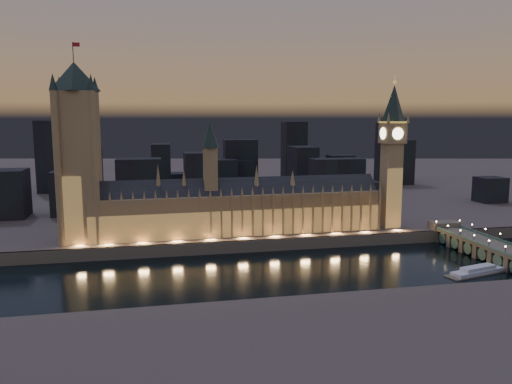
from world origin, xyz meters
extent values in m
plane|color=black|center=(0.00, 0.00, 0.00)|extent=(2000.00, 2000.00, 0.00)
cube|color=#453537|center=(0.00, 520.00, 4.00)|extent=(2000.00, 960.00, 8.00)
cube|color=#555845|center=(0.00, 41.00, 4.00)|extent=(2000.00, 2.50, 8.00)
cube|color=#99795A|center=(-5.19, 62.00, 22.00)|extent=(200.44, 25.09, 28.00)
cube|color=#BC8E48|center=(-5.19, 51.75, 17.00)|extent=(200.00, 0.50, 18.00)
cube|color=black|center=(-5.19, 62.00, 39.00)|extent=(200.35, 21.35, 16.26)
cube|color=#99795A|center=(-25.19, 62.00, 52.00)|extent=(9.00, 9.00, 32.00)
cone|color=#1E302D|center=(-25.19, 62.00, 77.00)|extent=(13.00, 13.00, 18.00)
cube|color=#99795A|center=(-105.19, 51.40, 22.00)|extent=(1.20, 1.20, 28.00)
cone|color=#99795A|center=(-105.19, 52.00, 39.00)|extent=(2.00, 2.00, 6.00)
cube|color=#99795A|center=(-98.05, 51.40, 22.00)|extent=(1.20, 1.20, 28.00)
cone|color=#99795A|center=(-98.05, 52.00, 39.00)|extent=(2.00, 2.00, 6.00)
cube|color=#99795A|center=(-90.90, 51.40, 22.00)|extent=(1.20, 1.20, 28.00)
cone|color=#99795A|center=(-90.90, 52.00, 39.00)|extent=(2.00, 2.00, 6.00)
cube|color=#99795A|center=(-83.76, 51.40, 22.00)|extent=(1.20, 1.20, 28.00)
cone|color=#99795A|center=(-83.76, 52.00, 39.00)|extent=(2.00, 2.00, 6.00)
cube|color=#99795A|center=(-76.62, 51.40, 22.00)|extent=(1.20, 1.20, 28.00)
cone|color=#99795A|center=(-76.62, 52.00, 39.00)|extent=(2.00, 2.00, 6.00)
cube|color=#99795A|center=(-69.48, 51.40, 22.00)|extent=(1.20, 1.20, 28.00)
cone|color=#99795A|center=(-69.48, 52.00, 39.00)|extent=(2.00, 2.00, 6.00)
cube|color=#99795A|center=(-62.33, 51.40, 22.00)|extent=(1.20, 1.20, 28.00)
cone|color=#99795A|center=(-62.33, 52.00, 39.00)|extent=(2.00, 2.00, 6.00)
cube|color=#99795A|center=(-55.19, 51.40, 22.00)|extent=(1.20, 1.20, 28.00)
cone|color=#99795A|center=(-55.19, 52.00, 39.00)|extent=(2.00, 2.00, 6.00)
cube|color=#99795A|center=(-48.05, 51.40, 22.00)|extent=(1.20, 1.20, 28.00)
cone|color=#99795A|center=(-48.05, 52.00, 39.00)|extent=(2.00, 2.00, 6.00)
cube|color=#99795A|center=(-40.90, 51.40, 22.00)|extent=(1.20, 1.20, 28.00)
cone|color=#99795A|center=(-40.90, 52.00, 39.00)|extent=(2.00, 2.00, 6.00)
cube|color=#99795A|center=(-33.76, 51.40, 22.00)|extent=(1.20, 1.20, 28.00)
cone|color=#99795A|center=(-33.76, 52.00, 39.00)|extent=(2.00, 2.00, 6.00)
cube|color=#99795A|center=(-26.62, 51.40, 22.00)|extent=(1.20, 1.20, 28.00)
cone|color=#99795A|center=(-26.62, 52.00, 39.00)|extent=(2.00, 2.00, 6.00)
cube|color=#99795A|center=(-19.48, 51.40, 22.00)|extent=(1.20, 1.20, 28.00)
cone|color=#99795A|center=(-19.48, 52.00, 39.00)|extent=(2.00, 2.00, 6.00)
cube|color=#99795A|center=(-12.33, 51.40, 22.00)|extent=(1.20, 1.20, 28.00)
cone|color=#99795A|center=(-12.33, 52.00, 39.00)|extent=(2.00, 2.00, 6.00)
cube|color=#99795A|center=(-5.19, 51.40, 22.00)|extent=(1.20, 1.20, 28.00)
cone|color=#99795A|center=(-5.19, 52.00, 39.00)|extent=(2.00, 2.00, 6.00)
cube|color=#99795A|center=(1.95, 51.40, 22.00)|extent=(1.20, 1.20, 28.00)
cone|color=#99795A|center=(1.95, 52.00, 39.00)|extent=(2.00, 2.00, 6.00)
cube|color=#99795A|center=(9.10, 51.40, 22.00)|extent=(1.20, 1.20, 28.00)
cone|color=#99795A|center=(9.10, 52.00, 39.00)|extent=(2.00, 2.00, 6.00)
cube|color=#99795A|center=(16.24, 51.40, 22.00)|extent=(1.20, 1.20, 28.00)
cone|color=#99795A|center=(16.24, 52.00, 39.00)|extent=(2.00, 2.00, 6.00)
cube|color=#99795A|center=(23.38, 51.40, 22.00)|extent=(1.20, 1.20, 28.00)
cone|color=#99795A|center=(23.38, 52.00, 39.00)|extent=(2.00, 2.00, 6.00)
cube|color=#99795A|center=(30.52, 51.40, 22.00)|extent=(1.20, 1.20, 28.00)
cone|color=#99795A|center=(30.52, 52.00, 39.00)|extent=(2.00, 2.00, 6.00)
cube|color=#99795A|center=(37.67, 51.40, 22.00)|extent=(1.20, 1.20, 28.00)
cone|color=#99795A|center=(37.67, 52.00, 39.00)|extent=(2.00, 2.00, 6.00)
cube|color=#99795A|center=(44.81, 51.40, 22.00)|extent=(1.20, 1.20, 28.00)
cone|color=#99795A|center=(44.81, 52.00, 39.00)|extent=(2.00, 2.00, 6.00)
cube|color=#99795A|center=(51.95, 51.40, 22.00)|extent=(1.20, 1.20, 28.00)
cone|color=#99795A|center=(51.95, 52.00, 39.00)|extent=(2.00, 2.00, 6.00)
cube|color=#99795A|center=(59.10, 51.40, 22.00)|extent=(1.20, 1.20, 28.00)
cone|color=#99795A|center=(59.10, 52.00, 39.00)|extent=(2.00, 2.00, 6.00)
cube|color=#99795A|center=(66.24, 51.40, 22.00)|extent=(1.20, 1.20, 28.00)
cone|color=#99795A|center=(66.24, 52.00, 39.00)|extent=(2.00, 2.00, 6.00)
cube|color=#99795A|center=(73.38, 51.40, 22.00)|extent=(1.20, 1.20, 28.00)
cone|color=#99795A|center=(73.38, 52.00, 39.00)|extent=(2.00, 2.00, 6.00)
cube|color=#99795A|center=(80.52, 51.40, 22.00)|extent=(1.20, 1.20, 28.00)
cone|color=#99795A|center=(80.52, 52.00, 39.00)|extent=(2.00, 2.00, 6.00)
cube|color=#99795A|center=(87.67, 51.40, 22.00)|extent=(1.20, 1.20, 28.00)
cone|color=#99795A|center=(87.67, 52.00, 39.00)|extent=(2.00, 2.00, 6.00)
cube|color=#99795A|center=(94.81, 51.40, 22.00)|extent=(1.20, 1.20, 28.00)
cone|color=#99795A|center=(94.81, 52.00, 39.00)|extent=(2.00, 2.00, 6.00)
cone|color=#99795A|center=(-60.19, 62.00, 49.00)|extent=(4.40, 4.40, 18.00)
cone|color=#99795A|center=(-43.19, 62.00, 47.00)|extent=(4.40, 4.40, 14.00)
cone|color=#99795A|center=(6.81, 62.00, 48.00)|extent=(4.40, 4.40, 16.00)
cone|color=#99795A|center=(32.81, 62.00, 46.00)|extent=(4.40, 4.40, 12.00)
cube|color=#99795A|center=(-110.00, 62.00, 56.35)|extent=(24.81, 24.81, 96.70)
cube|color=#BC8E48|center=(-110.00, 50.80, 30.00)|extent=(22.00, 0.50, 44.00)
cone|color=#1E302D|center=(-110.00, 62.00, 113.70)|extent=(31.68, 31.68, 18.00)
cylinder|color=black|center=(-110.00, 62.00, 128.70)|extent=(0.50, 0.50, 12.00)
cube|color=#AE182B|center=(-107.80, 62.00, 133.20)|extent=(4.00, 0.15, 2.50)
cylinder|color=#99795A|center=(-121.00, 51.00, 56.35)|extent=(4.40, 4.40, 96.70)
cone|color=#1E302D|center=(-121.00, 51.00, 109.70)|extent=(5.20, 5.20, 10.00)
cylinder|color=#99795A|center=(-121.00, 73.00, 56.35)|extent=(4.40, 4.40, 96.70)
cone|color=#1E302D|center=(-121.00, 73.00, 109.70)|extent=(5.20, 5.20, 10.00)
cylinder|color=#99795A|center=(-99.00, 51.00, 56.35)|extent=(4.40, 4.40, 96.70)
cone|color=#1E302D|center=(-99.00, 51.00, 109.70)|extent=(5.20, 5.20, 10.00)
cylinder|color=#99795A|center=(-99.00, 73.00, 56.35)|extent=(4.40, 4.40, 96.70)
cone|color=#1E302D|center=(-99.00, 73.00, 109.70)|extent=(5.20, 5.20, 10.00)
cube|color=#99795A|center=(108.00, 62.00, 38.84)|extent=(12.77, 12.77, 61.68)
cube|color=#BC8E48|center=(108.00, 55.80, 30.00)|extent=(12.00, 0.50, 44.00)
cube|color=#99795A|center=(108.00, 62.00, 77.03)|extent=(15.00, 15.00, 14.69)
cube|color=#F2C64C|center=(108.00, 62.00, 84.97)|extent=(15.75, 15.75, 1.20)
cone|color=#1E302D|center=(108.00, 62.00, 98.57)|extent=(18.00, 18.00, 26.00)
sphere|color=#F2C64C|center=(108.00, 62.00, 113.07)|extent=(2.80, 2.80, 2.80)
cylinder|color=#F2C64C|center=(108.00, 62.00, 115.57)|extent=(0.40, 0.40, 5.00)
cylinder|color=#FFF2BF|center=(108.00, 54.25, 77.03)|extent=(8.40, 0.50, 8.40)
cylinder|color=#FFF2BF|center=(108.00, 69.75, 77.03)|extent=(8.40, 0.50, 8.40)
cylinder|color=#FFF2BF|center=(100.25, 62.00, 77.03)|extent=(0.50, 8.40, 8.40)
cylinder|color=#FFF2BF|center=(115.75, 62.00, 77.03)|extent=(0.50, 8.40, 8.40)
cone|color=#99795A|center=(100.50, 54.50, 88.37)|extent=(2.60, 2.60, 8.00)
cone|color=#99795A|center=(100.50, 69.50, 88.37)|extent=(2.60, 2.60, 8.00)
cone|color=#99795A|center=(115.50, 54.50, 88.37)|extent=(2.60, 2.60, 8.00)
cone|color=#99795A|center=(115.50, 69.50, 88.37)|extent=(2.60, 2.60, 8.00)
cube|color=#555845|center=(142.45, -10.00, 9.50)|extent=(19.43, 100.00, 1.60)
cube|color=#336254|center=(133.13, -10.00, 10.90)|extent=(0.80, 100.00, 1.60)
cube|color=#336254|center=(151.76, -10.00, 10.90)|extent=(0.80, 100.00, 1.60)
cube|color=#555845|center=(142.45, 45.00, 8.75)|extent=(19.43, 12.00, 9.50)
cylinder|color=black|center=(133.13, -31.43, 12.70)|extent=(0.30, 0.30, 4.40)
sphere|color=#FFD88C|center=(133.13, -31.43, 15.00)|extent=(1.00, 1.00, 1.00)
cube|color=#555845|center=(142.45, -17.14, 4.35)|extent=(17.48, 4.00, 9.50)
cylinder|color=black|center=(133.13, -17.14, 12.70)|extent=(0.30, 0.30, 4.40)
sphere|color=#FFD88C|center=(133.13, -17.14, 15.00)|extent=(1.00, 1.00, 1.00)
cube|color=#555845|center=(142.45, -2.86, 4.35)|extent=(17.48, 4.00, 9.50)
cylinder|color=black|center=(133.13, -2.86, 12.70)|extent=(0.30, 0.30, 4.40)
sphere|color=#FFD88C|center=(133.13, -2.86, 15.00)|extent=(1.00, 1.00, 1.00)
cylinder|color=black|center=(151.76, -2.86, 12.70)|extent=(0.30, 0.30, 4.40)
sphere|color=#FFD88C|center=(151.76, -2.86, 15.00)|extent=(1.00, 1.00, 1.00)
cube|color=#555845|center=(142.45, 11.43, 4.35)|extent=(17.48, 4.00, 9.50)
cylinder|color=black|center=(133.13, 11.43, 12.70)|extent=(0.30, 0.30, 4.40)
sphere|color=#FFD88C|center=(133.13, 11.43, 15.00)|extent=(1.00, 1.00, 1.00)
cylinder|color=black|center=(151.76, 11.43, 12.70)|extent=(0.30, 0.30, 4.40)
sphere|color=#FFD88C|center=(151.76, 11.43, 15.00)|extent=(1.00, 1.00, 1.00)
cube|color=#555845|center=(142.45, 25.71, 4.35)|extent=(17.48, 4.00, 9.50)
cylinder|color=black|center=(133.13, 25.71, 12.70)|extent=(0.30, 0.30, 4.40)
sphere|color=#FFD88C|center=(133.13, 25.71, 15.00)|extent=(1.00, 1.00, 1.00)
cylinder|color=black|center=(151.76, 25.71, 12.70)|extent=(0.30, 0.30, 4.40)
sphere|color=#FFD88C|center=(151.76, 25.71, 15.00)|extent=(1.00, 1.00, 1.00)
cube|color=#555845|center=(142.45, 40.00, 4.35)|extent=(17.48, 4.00, 9.50)
cylinder|color=black|center=(133.13, 40.00, 12.70)|extent=(0.30, 0.30, 4.40)
sphere|color=#FFD88C|center=(133.13, 40.00, 15.00)|extent=(1.00, 1.00, 1.00)
cylinder|color=black|center=(151.76, 40.00, 12.70)|extent=(0.30, 0.30, 4.40)
sphere|color=#FFD88C|center=(151.76, 40.00, 15.00)|extent=(1.00, 1.00, 1.00)
cylinder|color=#336254|center=(142.45, -24.29, 4.70)|extent=(17.09, 8.00, 8.00)
cylinder|color=#336254|center=(142.45, -10.00, 4.70)|extent=(17.09, 8.00, 8.00)
cylinder|color=#336254|center=(142.45, 4.29, 4.70)|extent=(17.09, 8.00, 8.00)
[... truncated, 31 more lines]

